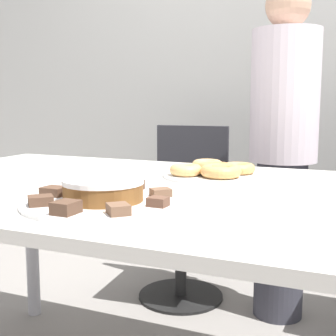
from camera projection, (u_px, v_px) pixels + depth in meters
The scene contains 20 objects.
wall_back at pixel (274, 53), 2.78m from camera, with size 8.00×0.05×2.60m.
table at pixel (161, 211), 1.38m from camera, with size 1.90×1.07×0.77m.
person_standing at pixel (283, 146), 2.14m from camera, with size 0.31×0.31×1.53m.
office_chair_left at pixel (184, 216), 2.45m from camera, with size 0.48×0.48×0.89m.
plate_cake at pixel (104, 203), 1.14m from camera, with size 0.40×0.40×0.01m.
plate_donuts at pixel (215, 175), 1.55m from camera, with size 0.35×0.35×0.01m.
frosted_cake at pixel (103, 189), 1.14m from camera, with size 0.20×0.20×0.05m.
lamington_0 at pixel (133, 185), 1.27m from camera, with size 0.05×0.06×0.03m.
lamington_1 at pixel (92, 185), 1.28m from camera, with size 0.07×0.07×0.02m.
lamington_2 at pixel (54, 191), 1.20m from camera, with size 0.06×0.05×0.02m.
lamington_3 at pixel (41, 200), 1.09m from camera, with size 0.07×0.07×0.02m.
lamington_4 at pixel (66, 207), 1.01m from camera, with size 0.05×0.06×0.03m.
lamington_5 at pixel (118, 209), 1.00m from camera, with size 0.07×0.07×0.02m.
lamington_6 at pixel (158, 202), 1.08m from camera, with size 0.05×0.04×0.02m.
lamington_7 at pixel (161, 192), 1.19m from camera, with size 0.06×0.06×0.02m.
donut_0 at pixel (215, 168), 1.55m from camera, with size 0.12×0.12×0.04m.
donut_1 at pixel (238, 168), 1.56m from camera, with size 0.11×0.11×0.03m.
donut_2 at pixel (207, 165), 1.63m from camera, with size 0.11×0.11×0.04m.
donut_3 at pixel (186, 170), 1.52m from camera, with size 0.11×0.11×0.04m.
donut_4 at pixel (221, 171), 1.48m from camera, with size 0.13×0.13×0.04m.
Camera 1 is at (0.55, -1.23, 1.02)m, focal length 50.00 mm.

